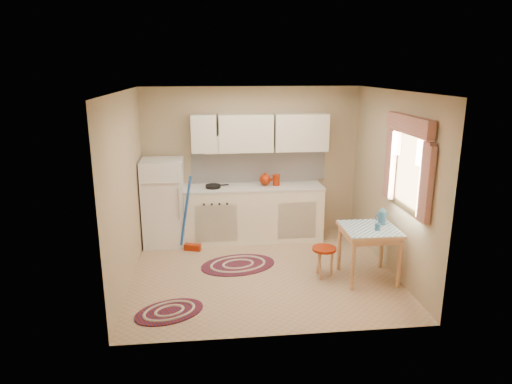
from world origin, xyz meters
TOP-DOWN VIEW (x-y plane):
  - room_shell at (0.16, 0.24)m, footprint 3.64×3.60m
  - fridge at (-1.45, 1.25)m, footprint 0.65×0.60m
  - broom at (-1.00, 0.90)m, footprint 0.30×0.20m
  - base_cabinets at (0.00, 1.30)m, footprint 2.25×0.60m
  - countertop at (0.00, 1.30)m, footprint 2.27×0.62m
  - frying_pan at (-0.65, 1.25)m, footprint 0.30×0.30m
  - red_kettle at (0.20, 1.30)m, footprint 0.23×0.22m
  - red_canister at (0.38, 1.30)m, footprint 0.14×0.14m
  - table at (1.39, -0.35)m, footprint 0.72×0.72m
  - stool at (0.81, -0.23)m, footprint 0.41×0.41m
  - coffee_pot at (1.60, -0.23)m, footprint 0.14×0.13m
  - mug at (1.46, -0.45)m, footprint 0.09×0.09m
  - rug_center at (-0.33, 0.26)m, footprint 1.23×0.95m
  - rug_left at (-1.23, -0.98)m, footprint 0.98×0.84m

SIDE VIEW (x-z plane):
  - rug_center at x=-0.33m, z-range 0.00..0.02m
  - rug_left at x=-1.23m, z-range 0.00..0.02m
  - stool at x=0.81m, z-range 0.00..0.42m
  - table at x=1.39m, z-range 0.00..0.72m
  - base_cabinets at x=0.00m, z-range 0.00..0.88m
  - broom at x=-1.00m, z-range 0.00..1.20m
  - fridge at x=-1.45m, z-range 0.00..1.40m
  - mug at x=1.46m, z-range 0.72..0.82m
  - coffee_pot at x=1.60m, z-range 0.72..0.98m
  - countertop at x=0.00m, z-range 0.88..0.92m
  - frying_pan at x=-0.65m, z-range 0.92..0.97m
  - red_canister at x=0.38m, z-range 0.92..1.08m
  - red_kettle at x=0.20m, z-range 0.92..1.13m
  - room_shell at x=0.16m, z-range 0.34..2.86m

